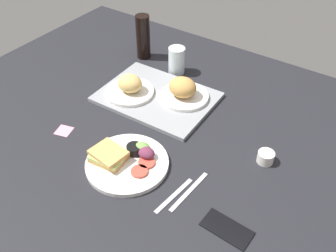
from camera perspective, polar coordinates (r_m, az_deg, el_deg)
ground_plane at (r=137.50cm, az=-1.39°, el=-2.10°), size 190.00×150.00×3.00cm
serving_tray at (r=153.86cm, az=-1.71°, el=4.39°), size 45.98×34.35×1.60cm
bread_plate_near at (r=153.60cm, az=-5.81°, el=5.85°), size 19.72×19.72×8.45cm
bread_plate_far at (r=150.06cm, az=2.31°, el=5.35°), size 19.55×19.55×9.14cm
plate_with_salad at (r=126.45cm, az=-6.33°, el=-5.12°), size 27.72×27.72×5.40cm
drinking_glass at (r=167.72cm, az=1.31°, el=9.89°), size 7.29×7.29×11.93cm
soda_bottle at (r=177.62cm, az=-3.79°, el=13.29°), size 6.40×6.40×20.58cm
espresso_cup at (r=130.36cm, az=14.54°, el=-4.58°), size 5.60×5.60×4.00cm
fork at (r=117.77cm, az=0.89°, el=-10.43°), size 3.28×17.05×0.50cm
knife at (r=118.96cm, az=3.20°, el=-9.81°), size 2.68×19.05×0.50cm
cell_phone at (r=111.81cm, az=8.89°, el=-15.03°), size 14.70×7.83×0.80cm
sticky_note at (r=144.05cm, az=-15.46°, el=-0.68°), size 6.91×6.91×0.12cm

